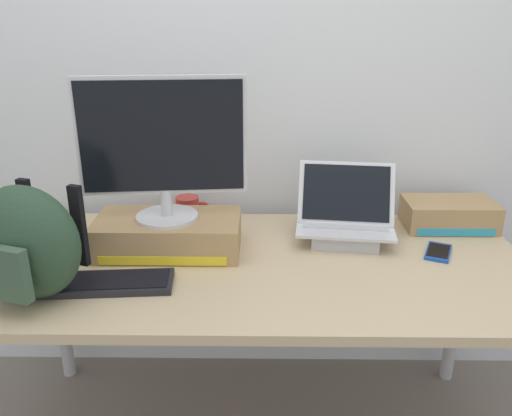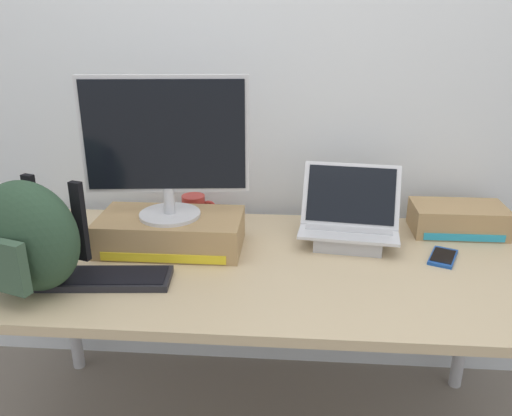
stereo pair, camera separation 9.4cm
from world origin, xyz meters
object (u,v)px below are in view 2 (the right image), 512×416
at_px(messenger_backpack, 28,237).
at_px(toner_box_cyan, 458,219).
at_px(open_laptop, 349,227).
at_px(cell_phone, 443,257).
at_px(toner_box_yellow, 171,232).
at_px(coffee_mug, 194,209).
at_px(plush_toy, 24,234).
at_px(desktop_monitor, 165,145).
at_px(external_keyboard, 100,278).

distance_m(messenger_backpack, toner_box_cyan, 1.41).
relative_size(open_laptop, cell_phone, 2.27).
bearing_deg(toner_box_cyan, toner_box_yellow, -168.22).
xyz_separation_m(messenger_backpack, coffee_mug, (0.36, 0.53, -0.11)).
xyz_separation_m(toner_box_yellow, toner_box_cyan, (0.99, 0.21, -0.01)).
distance_m(messenger_backpack, plush_toy, 0.35).
relative_size(coffee_mug, cell_phone, 0.83).
height_order(toner_box_yellow, cell_phone, toner_box_yellow).
height_order(open_laptop, coffee_mug, open_laptop).
height_order(toner_box_yellow, desktop_monitor, desktop_monitor).
relative_size(open_laptop, messenger_backpack, 0.97).
bearing_deg(cell_phone, toner_box_yellow, -157.87).
bearing_deg(cell_phone, plush_toy, -156.61).
xyz_separation_m(messenger_backpack, plush_toy, (-0.17, 0.28, -0.12)).
xyz_separation_m(desktop_monitor, external_keyboard, (-0.16, -0.25, -0.34)).
bearing_deg(plush_toy, coffee_mug, 25.45).
bearing_deg(cell_phone, messenger_backpack, -143.64).
xyz_separation_m(messenger_backpack, cell_phone, (1.21, 0.28, -0.15)).
bearing_deg(desktop_monitor, external_keyboard, -127.63).
xyz_separation_m(desktop_monitor, messenger_backpack, (-0.33, -0.30, -0.19)).
bearing_deg(coffee_mug, toner_box_cyan, -1.61).
distance_m(external_keyboard, coffee_mug, 0.52).
bearing_deg(open_laptop, desktop_monitor, -164.63).
bearing_deg(coffee_mug, cell_phone, -16.44).
distance_m(open_laptop, coffee_mug, 0.58).
height_order(cell_phone, plush_toy, plush_toy).
xyz_separation_m(external_keyboard, plush_toy, (-0.34, 0.23, 0.03)).
bearing_deg(plush_toy, cell_phone, 0.08).
xyz_separation_m(toner_box_yellow, messenger_backpack, (-0.33, -0.30, 0.10)).
distance_m(desktop_monitor, open_laptop, 0.67).
bearing_deg(plush_toy, toner_box_yellow, 2.32).
relative_size(toner_box_yellow, coffee_mug, 3.66).
xyz_separation_m(open_laptop, coffee_mug, (-0.56, 0.14, -0.00)).
height_order(open_laptop, cell_phone, open_laptop).
distance_m(desktop_monitor, messenger_backpack, 0.48).
height_order(plush_toy, toner_box_cyan, toner_box_cyan).
distance_m(plush_toy, toner_box_cyan, 1.50).
bearing_deg(coffee_mug, toner_box_yellow, -98.37).
height_order(external_keyboard, messenger_backpack, messenger_backpack).
xyz_separation_m(open_laptop, cell_phone, (0.29, -0.11, -0.05)).
distance_m(toner_box_yellow, toner_box_cyan, 1.01).
distance_m(toner_box_yellow, external_keyboard, 0.30).
relative_size(messenger_backpack, coffee_mug, 2.83).
distance_m(toner_box_yellow, messenger_backpack, 0.45).
bearing_deg(plush_toy, external_keyboard, -33.88).
bearing_deg(messenger_backpack, open_laptop, 41.41).
xyz_separation_m(desktop_monitor, toner_box_cyan, (0.99, 0.21, -0.30)).
bearing_deg(cell_phone, toner_box_cyan, 88.49).
height_order(messenger_backpack, cell_phone, messenger_backpack).
bearing_deg(messenger_backpack, toner_box_cyan, 39.48).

